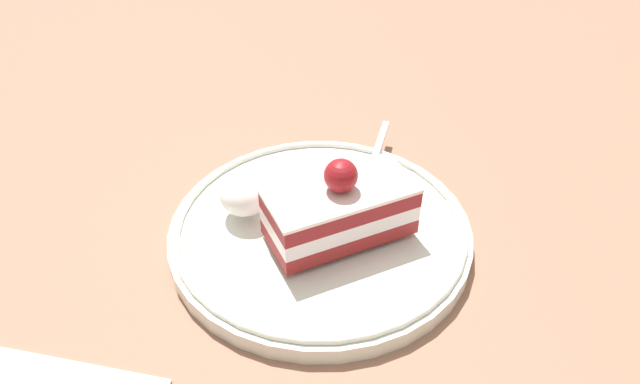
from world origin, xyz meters
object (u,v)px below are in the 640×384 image
object	(u,v)px
whipped_cream_dollop	(245,194)
fork	(374,160)
dessert_plate	(320,230)
cake_slice	(346,208)

from	to	relation	value
whipped_cream_dollop	fork	xyz separation A→B (m)	(-0.12, 0.04, -0.01)
dessert_plate	cake_slice	distance (m)	0.04
cake_slice	whipped_cream_dollop	distance (m)	0.08
cake_slice	whipped_cream_dollop	world-z (taller)	cake_slice
dessert_plate	whipped_cream_dollop	world-z (taller)	whipped_cream_dollop
dessert_plate	fork	world-z (taller)	fork
fork	whipped_cream_dollop	bearing A→B (deg)	-19.81
whipped_cream_dollop	fork	bearing A→B (deg)	160.19
cake_slice	fork	bearing A→B (deg)	-158.45
dessert_plate	fork	size ratio (longest dim) A/B	2.17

